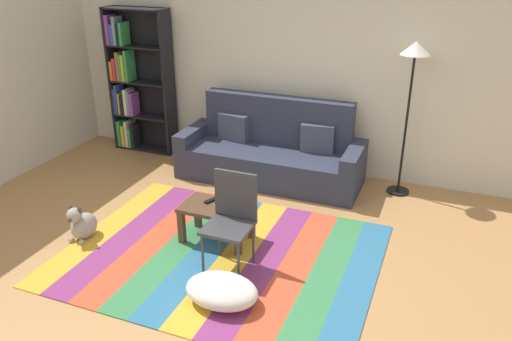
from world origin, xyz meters
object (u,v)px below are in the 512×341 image
couch (271,153)px  folding_chair (232,214)px  standing_lamp (413,69)px  bookshelf (135,84)px  tv_remote (211,200)px  dog (82,224)px  coffee_table (216,213)px  pouf (222,291)px

couch → folding_chair: size_ratio=2.51×
standing_lamp → bookshelf: bearing=178.3°
bookshelf → tv_remote: bearing=-41.5°
bookshelf → dog: bookshelf is taller
bookshelf → coffee_table: 2.93m
pouf → dog: dog is taller
coffee_table → standing_lamp: size_ratio=0.39×
coffee_table → dog: bearing=-159.9°
coffee_table → folding_chair: 0.51m
couch → pouf: size_ratio=3.68×
coffee_table → standing_lamp: (1.53, 1.78, 1.17)m
bookshelf → pouf: 3.88m
standing_lamp → folding_chair: 2.61m
couch → tv_remote: 1.53m
coffee_table → folding_chair: size_ratio=0.76×
dog → tv_remote: 1.31m
coffee_table → pouf: size_ratio=1.11×
standing_lamp → tv_remote: size_ratio=11.79×
couch → standing_lamp: size_ratio=1.28×
dog → folding_chair: size_ratio=0.44×
coffee_table → standing_lamp: standing_lamp is taller
pouf → bookshelf: bearing=133.4°
couch → bookshelf: 2.23m
bookshelf → pouf: size_ratio=3.19×
couch → bookshelf: bookshelf is taller
couch → bookshelf: (-2.13, 0.28, 0.61)m
coffee_table → folding_chair: (0.32, -0.33, 0.23)m
coffee_table → folding_chair: bearing=-46.4°
bookshelf → folding_chair: size_ratio=2.18×
standing_lamp → folding_chair: bearing=-119.9°
coffee_table → tv_remote: 0.15m
couch → tv_remote: size_ratio=15.07×
folding_chair → tv_remote: bearing=161.6°
bookshelf → tv_remote: bookshelf is taller
couch → standing_lamp: 1.93m
dog → standing_lamp: standing_lamp is taller
folding_chair → standing_lamp: bearing=86.4°
couch → standing_lamp: (1.55, 0.17, 1.14)m
bookshelf → standing_lamp: size_ratio=1.11×
coffee_table → pouf: 1.00m
pouf → tv_remote: 1.12m
standing_lamp → coffee_table: bearing=-130.7°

